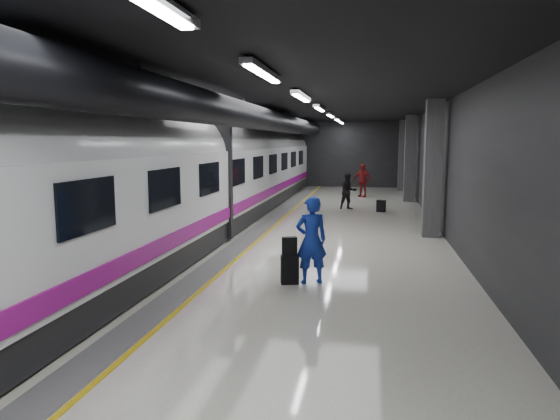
{
  "coord_description": "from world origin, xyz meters",
  "views": [
    {
      "loc": [
        2.55,
        -15.04,
        3.15
      ],
      "look_at": [
        0.11,
        -1.64,
        1.27
      ],
      "focal_mm": 32.0,
      "sensor_mm": 36.0,
      "label": 1
    }
  ],
  "objects": [
    {
      "name": "traveler_far_b",
      "position": [
        2.09,
        13.68,
        0.95
      ],
      "size": [
        1.21,
        0.89,
        1.9
      ],
      "primitive_type": "imported",
      "rotation": [
        0.0,
        0.0,
        -0.43
      ],
      "color": "maroon",
      "rests_on": "ground"
    },
    {
      "name": "shoulder_bag",
      "position": [
        0.83,
        -4.39,
        0.85
      ],
      "size": [
        0.36,
        0.27,
        0.43
      ],
      "primitive_type": "cube",
      "rotation": [
        0.0,
        0.0,
        0.36
      ],
      "color": "black",
      "rests_on": "suitcase_main"
    },
    {
      "name": "train",
      "position": [
        -3.25,
        -0.0,
        2.07
      ],
      "size": [
        3.05,
        38.0,
        4.05
      ],
      "color": "black",
      "rests_on": "ground"
    },
    {
      "name": "platform_hall",
      "position": [
        -0.29,
        0.96,
        3.54
      ],
      "size": [
        10.02,
        40.02,
        4.51
      ],
      "color": "black",
      "rests_on": "ground"
    },
    {
      "name": "ground",
      "position": [
        0.0,
        0.0,
        0.0
      ],
      "size": [
        40.0,
        40.0,
        0.0
      ],
      "primitive_type": "plane",
      "color": "white",
      "rests_on": "ground"
    },
    {
      "name": "suitcase_far",
      "position": [
        3.04,
        7.64,
        0.27
      ],
      "size": [
        0.43,
        0.37,
        0.54
      ],
      "primitive_type": "cube",
      "rotation": [
        0.0,
        0.0,
        -0.43
      ],
      "color": "black",
      "rests_on": "ground"
    },
    {
      "name": "traveler_far_a",
      "position": [
        1.54,
        8.24,
        0.84
      ],
      "size": [
        1.01,
        0.91,
        1.69
      ],
      "primitive_type": "imported",
      "rotation": [
        0.0,
        0.0,
        0.4
      ],
      "color": "black",
      "rests_on": "ground"
    },
    {
      "name": "traveler_main",
      "position": [
        1.29,
        -4.23,
        0.98
      ],
      "size": [
        0.84,
        0.71,
        1.96
      ],
      "primitive_type": "imported",
      "rotation": [
        0.0,
        0.0,
        3.54
      ],
      "color": "#1923C1",
      "rests_on": "ground"
    },
    {
      "name": "suitcase_main",
      "position": [
        0.83,
        -4.36,
        0.32
      ],
      "size": [
        0.44,
        0.34,
        0.64
      ],
      "primitive_type": "cube",
      "rotation": [
        0.0,
        0.0,
        0.26
      ],
      "color": "black",
      "rests_on": "ground"
    }
  ]
}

